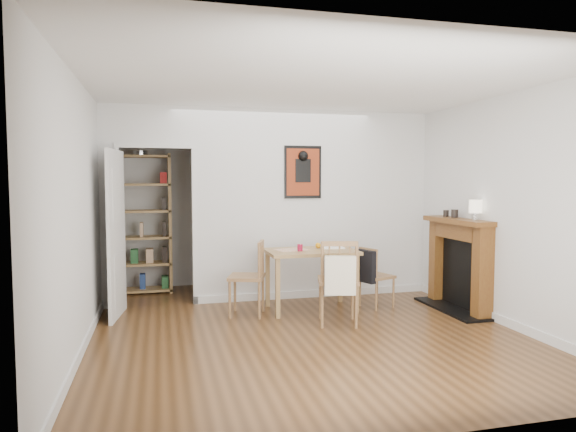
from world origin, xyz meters
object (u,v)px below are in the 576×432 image
object	(u,v)px
chair_right	(376,276)
red_glass	(300,248)
dining_table	(311,257)
chair_left	(247,278)
mantel_lamp	(476,208)
notebook	(332,247)
bookshelf	(141,225)
orange_fruit	(318,245)
ceramic_jar_a	(455,214)
fireplace	(460,261)
chair_front	(338,281)
ceramic_jar_b	(446,213)

from	to	relation	value
chair_right	red_glass	size ratio (longest dim) A/B	9.10
dining_table	red_glass	bearing A→B (deg)	-157.38
chair_left	mantel_lamp	world-z (taller)	mantel_lamp
notebook	red_glass	bearing A→B (deg)	-159.67
bookshelf	orange_fruit	xyz separation A→B (m)	(2.24, -1.41, -0.20)
chair_left	notebook	world-z (taller)	chair_left
ceramic_jar_a	fireplace	bearing A→B (deg)	-83.14
chair_front	ceramic_jar_a	bearing A→B (deg)	12.37
bookshelf	dining_table	bearing A→B (deg)	-36.35
red_glass	ceramic_jar_a	world-z (taller)	ceramic_jar_a
chair_left	orange_fruit	bearing A→B (deg)	11.15
red_glass	mantel_lamp	world-z (taller)	mantel_lamp
fireplace	notebook	distance (m)	1.62
notebook	ceramic_jar_a	size ratio (longest dim) A/B	2.82
notebook	chair_left	bearing A→B (deg)	-172.00
bookshelf	notebook	size ratio (longest dim) A/B	6.77
ceramic_jar_a	ceramic_jar_b	size ratio (longest dim) A/B	1.20
notebook	dining_table	bearing A→B (deg)	-160.90
mantel_lamp	ceramic_jar_b	size ratio (longest dim) A/B	2.77
fireplace	orange_fruit	size ratio (longest dim) A/B	17.75
bookshelf	red_glass	bearing A→B (deg)	-39.80
chair_left	notebook	xyz separation A→B (m)	(1.14, 0.16, 0.31)
orange_fruit	notebook	world-z (taller)	orange_fruit
chair_front	ceramic_jar_a	distance (m)	1.89
chair_right	bookshelf	size ratio (longest dim) A/B	0.39
bookshelf	fireplace	bearing A→B (deg)	-26.78
chair_left	dining_table	bearing A→B (deg)	3.62
chair_left	chair_right	bearing A→B (deg)	-0.89
bookshelf	ceramic_jar_b	world-z (taller)	bookshelf
chair_right	mantel_lamp	world-z (taller)	mantel_lamp
chair_left	chair_front	world-z (taller)	chair_front
mantel_lamp	dining_table	bearing A→B (deg)	157.41
chair_right	mantel_lamp	distance (m)	1.49
red_glass	notebook	xyz separation A→B (m)	(0.48, 0.18, -0.04)
chair_front	bookshelf	world-z (taller)	bookshelf
chair_right	ceramic_jar_a	size ratio (longest dim) A/B	7.37
chair_right	fireplace	bearing A→B (deg)	-20.10
chair_right	bookshelf	distance (m)	3.42
chair_right	ceramic_jar_b	distance (m)	1.25
chair_front	dining_table	bearing A→B (deg)	99.17
chair_front	mantel_lamp	bearing A→B (deg)	-2.05
notebook	ceramic_jar_a	bearing A→B (deg)	-16.00
mantel_lamp	ceramic_jar_b	bearing A→B (deg)	91.00
fireplace	ceramic_jar_a	distance (m)	0.61
fireplace	mantel_lamp	distance (m)	0.77
chair_right	chair_front	bearing A→B (deg)	-139.97
mantel_lamp	ceramic_jar_a	xyz separation A→B (m)	(-0.01, 0.44, -0.10)
bookshelf	mantel_lamp	distance (m)	4.56
mantel_lamp	bookshelf	bearing A→B (deg)	149.58
red_glass	chair_right	bearing A→B (deg)	-0.59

